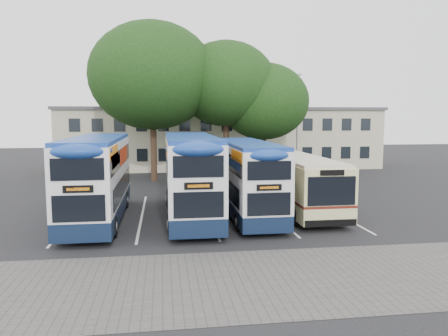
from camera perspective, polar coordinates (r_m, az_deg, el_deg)
name	(u,v)px	position (r m, az deg, el deg)	size (l,w,h in m)	color
ground	(302,235)	(19.98, 10.15, -8.62)	(120.00, 120.00, 0.00)	black
paving_strip	(291,278)	(14.86, 8.78, -14.01)	(40.00, 6.00, 0.01)	#595654
bay_lines	(207,213)	(23.99, -2.23, -5.92)	(14.12, 11.00, 0.01)	silver
depot_building	(221,137)	(45.74, -0.36, 4.07)	(32.40, 8.40, 6.20)	#BAB596
lamp_post	(298,119)	(40.13, 9.58, 6.37)	(0.25, 1.05, 9.06)	gray
tree_left	(152,76)	(36.18, -9.35, 11.78)	(10.15, 10.15, 12.83)	black
tree_mid	(226,84)	(36.74, 0.29, 10.92)	(8.26, 8.26, 11.48)	black
tree_right	(264,102)	(37.42, 5.23, 8.63)	(7.61, 7.61, 9.78)	black
bus_dd_left	(97,175)	(22.87, -16.20, -0.87)	(2.47, 10.18, 4.24)	#0E1B35
bus_dd_mid	(190,173)	(22.71, -4.40, -0.62)	(2.49, 10.29, 4.29)	#0E1B35
bus_dd_right	(247,175)	(23.11, 3.07, -0.95)	(2.29, 9.47, 3.94)	#0E1B35
bus_single	(297,179)	(25.05, 9.46, -1.47)	(2.60, 10.22, 3.05)	beige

